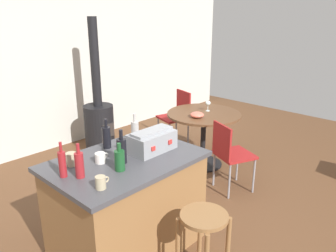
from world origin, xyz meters
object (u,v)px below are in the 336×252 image
Objects in this scene: folding_chair_near at (230,152)px; wood_stove at (99,120)px; serving_bowl at (197,115)px; bottle_3 at (79,164)px; bottle_0 at (122,150)px; wine_glass at (208,103)px; wooden_stool at (203,234)px; bottle_1 at (120,160)px; bottle_2 at (107,137)px; dining_table at (204,126)px; cup_0 at (72,159)px; folding_chair_far at (177,114)px; cup_2 at (101,158)px; toolbox at (152,141)px; bottle_5 at (135,130)px; kitchen_island at (127,205)px; bottle_4 at (62,163)px; cup_1 at (101,182)px.

wood_stove is at bearing 99.58° from folding_chair_near.
bottle_3 is at bearing -164.90° from serving_bowl.
bottle_0 reaches higher than wine_glass.
bottle_3 is (-0.38, 0.03, -0.01)m from bottle_0.
wooden_stool is 2.93× the size of bottle_1.
bottle_2 is at bearing 91.91° from wooden_stool.
cup_0 is (-2.24, -0.39, 0.37)m from dining_table.
wine_glass reaches higher than folding_chair_far.
serving_bowl is (0.15, 0.62, 0.29)m from folding_chair_near.
bottle_1 is 1.85× the size of cup_0.
cup_2 reaches higher than wooden_stool.
wood_stove is 13.85× the size of wine_glass.
wood_stove is at bearing 120.87° from wine_glass.
cup_2 is at bearing 164.76° from toolbox.
wood_stove is 2.29m from toolbox.
bottle_5 is at bearing 164.81° from folding_chair_near.
kitchen_island is at bearing -162.36° from wine_glass.
dining_table is 3.65× the size of bottle_2.
bottle_0 is 1.99× the size of wine_glass.
folding_chair_far is at bearing 25.08° from bottle_4.
bottle_0 reaches higher than toolbox.
bottle_0 is 0.38m from bottle_3.
bottle_2 is at bearing 64.70° from bottle_1.
serving_bowl is at bearing 19.09° from bottle_0.
bottle_1 is 0.41m from cup_0.
bottle_5 is (-1.53, -0.35, 0.42)m from dining_table.
bottle_4 is at bearing -154.92° from folding_chair_far.
wine_glass is (-0.15, -0.70, 0.33)m from folding_chair_far.
toolbox reaches higher than wine_glass.
bottle_1 is at bearing -58.95° from cup_0.
wood_stove is 1.58m from serving_bowl.
bottle_1 is 0.30m from cup_1.
wood_stove is 7.13× the size of bottle_4.
folding_chair_far is at bearing 28.19° from cup_2.
cup_0 is 0.48m from cup_1.
serving_bowl is (0.50, -1.47, 0.29)m from wood_stove.
bottle_2 is at bearing -122.96° from wood_stove.
bottle_0 is at bearing -15.71° from bottle_4.
bottle_4 reaches higher than toolbox.
bottle_4 is 0.37m from cup_1.
bottle_3 is at bearing -165.03° from dining_table.
dining_table is 0.77m from folding_chair_near.
cup_0 is (-0.71, -0.04, -0.05)m from bottle_5.
wooden_stool is 0.84m from bottle_1.
folding_chair_far is at bearing 65.86° from folding_chair_near.
serving_bowl is (1.65, 0.55, 0.34)m from kitchen_island.
bottle_0 reaches higher than bottle_5.
cup_1 is (-0.06, -0.48, -0.01)m from cup_0.
bottle_4 is 1.55× the size of serving_bowl.
bottle_0 is (-1.22, -2.06, 0.50)m from wood_stove.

